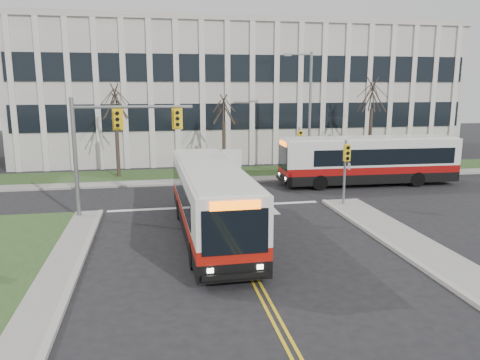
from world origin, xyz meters
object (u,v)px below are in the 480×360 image
(directory_sign, at_px, (232,160))
(bus_main, at_px, (210,202))
(streetlight, at_px, (308,107))
(bus_cross, at_px, (368,162))

(directory_sign, height_order, bus_main, bus_main)
(streetlight, xyz_separation_m, bus_main, (-8.95, -13.19, -3.60))
(streetlight, xyz_separation_m, bus_cross, (3.15, -3.94, -3.57))
(bus_cross, bearing_deg, bus_main, -51.11)
(directory_sign, distance_m, bus_main, 14.90)
(streetlight, relative_size, bus_main, 0.77)
(directory_sign, distance_m, bus_cross, 10.15)
(streetlight, distance_m, bus_cross, 6.18)
(streetlight, relative_size, bus_cross, 0.76)
(streetlight, bearing_deg, bus_main, -124.14)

